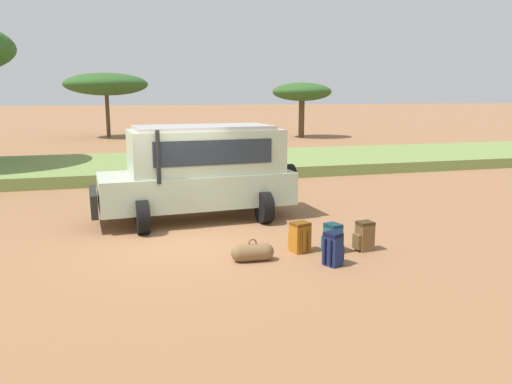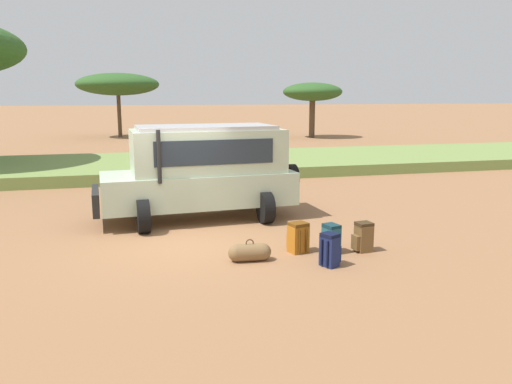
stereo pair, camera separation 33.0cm
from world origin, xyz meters
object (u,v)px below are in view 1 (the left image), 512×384
Objects in this scene: safari_vehicle at (201,170)px; backpack_outermost at (333,249)px; backpack_near_rear_wheel at (364,236)px; acacia_tree_centre_back at (302,92)px; backpack_beside_front_wheel at (332,239)px; acacia_tree_left_mid at (106,84)px; backpack_cluster_center at (300,237)px; duffel_bag_low_black_case at (253,252)px.

safari_vehicle reaches higher than backpack_outermost.
safari_vehicle is 4.71m from backpack_near_rear_wheel.
safari_vehicle is at bearing -116.72° from acacia_tree_centre_back.
acacia_tree_centre_back reaches higher than backpack_beside_front_wheel.
backpack_outermost is 0.14× the size of acacia_tree_centre_back.
acacia_tree_left_mid is (-5.28, 31.13, 3.71)m from backpack_near_rear_wheel.
backpack_near_rear_wheel is (1.33, -0.29, -0.00)m from backpack_cluster_center.
acacia_tree_centre_back reaches higher than backpack_cluster_center.
backpack_beside_front_wheel is 0.94× the size of backpack_outermost.
acacia_tree_centre_back is at bearing 70.18° from backpack_outermost.
backpack_near_rear_wheel is 31.79m from acacia_tree_left_mid.
acacia_tree_centre_back is (8.98, 27.07, 3.11)m from backpack_near_rear_wheel.
backpack_cluster_center is (1.48, -3.35, -0.99)m from safari_vehicle.
backpack_near_rear_wheel is (2.81, -3.64, -0.99)m from safari_vehicle.
duffel_bag_low_black_case is at bearing -84.76° from acacia_tree_left_mid.
acacia_tree_left_mid is at bearing 95.24° from duffel_bag_low_black_case.
safari_vehicle is at bearing 127.68° from backpack_near_rear_wheel.
acacia_tree_left_mid is (-3.95, 30.84, 3.70)m from backpack_cluster_center.
backpack_outermost is at bearing -146.25° from backpack_near_rear_wheel.
safari_vehicle is 6.36× the size of duffel_bag_low_black_case.
backpack_near_rear_wheel is 0.14× the size of acacia_tree_centre_back.
acacia_tree_left_mid reaches higher than duffel_bag_low_black_case.
backpack_beside_front_wheel is 0.98× the size of backpack_near_rear_wheel.
backpack_beside_front_wheel is at bearing -81.60° from acacia_tree_left_mid.
backpack_outermost is 32.31m from acacia_tree_left_mid.
acacia_tree_left_mid reaches higher than backpack_near_rear_wheel.
acacia_tree_left_mid is (-2.86, 31.15, 3.84)m from duffel_bag_low_black_case.
safari_vehicle is at bearing 95.99° from duffel_bag_low_black_case.
acacia_tree_centre_back is at bearing 67.16° from duffel_bag_low_black_case.
safari_vehicle is 8.37× the size of backpack_outermost.
acacia_tree_centre_back reaches higher than safari_vehicle.
backpack_outermost is 0.76× the size of duffel_bag_low_black_case.
acacia_tree_centre_back is at bearing 63.28° from safari_vehicle.
acacia_tree_left_mid is (-2.47, 27.49, 2.71)m from safari_vehicle.
backpack_outermost is at bearing -25.26° from duffel_bag_low_black_case.
safari_vehicle is 1.20× the size of acacia_tree_centre_back.
acacia_tree_centre_back is (9.68, 27.01, 3.12)m from backpack_beside_front_wheel.
acacia_tree_centre_back is at bearing 68.94° from backpack_cluster_center.
acacia_tree_centre_back is (11.79, 23.43, 2.12)m from safari_vehicle.
backpack_near_rear_wheel is at bearing -52.32° from safari_vehicle.
backpack_near_rear_wheel is at bearing 33.75° from backpack_outermost.
backpack_beside_front_wheel is 0.71× the size of duffel_bag_low_black_case.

